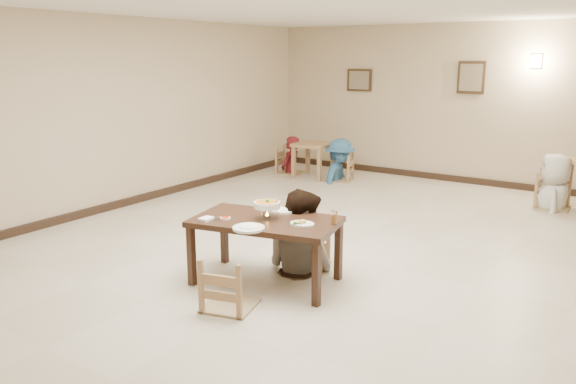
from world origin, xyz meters
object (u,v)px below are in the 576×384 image
Objects in this scene: bg_chair_lr at (340,156)px; bg_diner_b at (340,139)px; chair_near at (229,259)px; main_diner at (301,189)px; bg_chair_rl at (555,176)px; bg_diner_c at (558,154)px; drink_glass at (334,218)px; bg_table_left at (314,150)px; main_table at (266,226)px; chair_far at (308,227)px; bg_chair_ll at (290,148)px; curry_warmer at (267,205)px; bg_diner_a at (290,136)px.

bg_diner_b reaches higher than bg_chair_lr.
bg_diner_b is at bearing -86.35° from chair_near.
main_diner reaches higher than bg_chair_rl.
chair_near is 0.93× the size of bg_chair_rl.
bg_diner_c is at bearing -96.80° from bg_diner_b.
bg_diner_c is (1.35, 4.79, 0.12)m from drink_glass.
bg_table_left is 0.68× the size of bg_chair_rl.
bg_table_left is at bearing 103.95° from main_table.
bg_chair_ll reaches higher than chair_far.
bg_chair_ll is (-3.13, 4.36, 0.05)m from chair_far.
bg_chair_ll is (-3.00, 5.00, -0.10)m from main_table.
bg_table_left is 4.45m from bg_diner_c.
main_table is 1.72× the size of chair_far.
main_table is 5.43m from bg_diner_c.
drink_glass is 0.13× the size of bg_chair_lr.
bg_diner_a is at bearing 121.17° from curry_warmer.
curry_warmer is (-0.13, -0.61, 0.38)m from chair_far.
bg_chair_ll is 0.24m from bg_diner_a.
bg_chair_lr is at bearing 110.18° from curry_warmer.
bg_chair_ll is at bearing 121.17° from curry_warmer.
chair_near is 0.56× the size of bg_diner_c.
main_table is 12.37× the size of drink_glass.
bg_diner_c is at bearing -123.64° from chair_near.
bg_diner_c reaches higher than bg_chair_lr.
main_diner is at bearing -60.32° from bg_table_left.
main_diner is at bearing -119.89° from chair_far.
chair_near is (-0.05, -1.34, 0.02)m from chair_far.
chair_far is 0.90× the size of bg_chair_rl.
main_diner is at bearing 8.51° from bg_chair_lr.
chair_near is at bearing 102.41° from main_diner.
bg_diner_b is 0.94× the size of bg_diner_c.
curry_warmer is at bearing -63.86° from bg_table_left.
drink_glass is 0.18× the size of bg_table_left.
bg_chair_ll is at bearing 173.46° from bg_table_left.
bg_diner_c is at bearing 83.46° from bg_diner_a.
bg_chair_ll is at bearing -6.94° from bg_diner_a.
chair_near is 0.82m from curry_warmer.
drink_glass is 5.32m from bg_chair_lr.
bg_chair_rl is (3.84, 0.10, 0.03)m from bg_chair_lr.
main_diner is 0.67m from drink_glass.
main_table is 0.74m from drink_glass.
main_table is at bearing 92.81° from main_diner.
main_diner reaches higher than curry_warmer.
bg_chair_ll is (-3.69, 4.75, -0.24)m from drink_glass.
curry_warmer is 5.40m from bg_diner_c.
bg_chair_ll is 0.65× the size of bg_diner_b.
bg_chair_ll is 1.00× the size of bg_chair_rl.
bg_chair_rl is at bearing -101.63° from bg_chair_ll.
curry_warmer is at bearing 92.25° from main_diner.
bg_chair_ll is at bearing 88.99° from bg_chair_rl.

